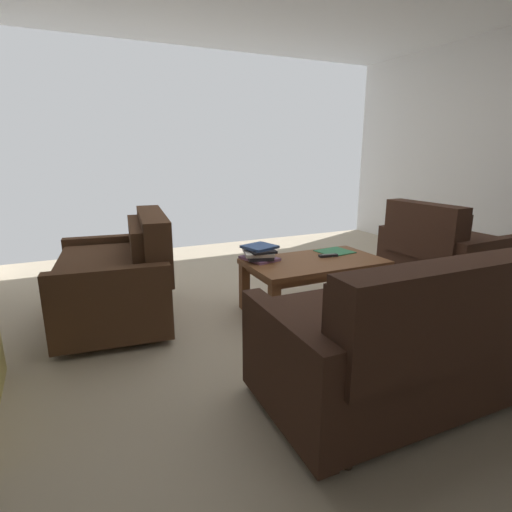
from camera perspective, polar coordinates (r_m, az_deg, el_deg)
name	(u,v)px	position (r m, az deg, el deg)	size (l,w,h in m)	color
ground_plane	(313,316)	(3.25, 8.13, -8.43)	(5.40, 5.48, 0.01)	#B7A88E
sofa_main	(434,332)	(2.30, 24.13, -9.91)	(1.81, 0.82, 0.82)	black
loveseat_near	(120,276)	(3.18, -18.87, -2.78)	(0.90, 1.22, 0.82)	black
coffee_table	(314,268)	(3.24, 8.36, -1.70)	(1.09, 0.62, 0.43)	brown
armchair_side	(442,254)	(4.07, 25.08, 0.31)	(0.88, 0.98, 0.84)	black
book_stack	(259,253)	(3.19, 0.42, 0.48)	(0.31, 0.34, 0.11)	#996699
tv_remote	(328,256)	(3.33, 10.32, 0.07)	(0.17, 0.07, 0.02)	black
loose_magazine	(335,252)	(3.50, 11.19, 0.63)	(0.25, 0.27, 0.01)	#337F51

